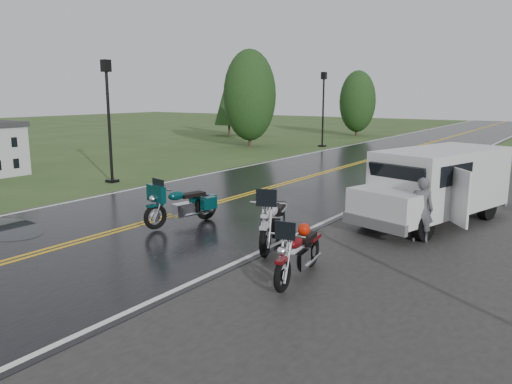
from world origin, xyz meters
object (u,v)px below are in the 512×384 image
person_at_van (421,211)px  motorcycle_silver (265,228)px  motorcycle_red (283,262)px  lamp_post_near_left (109,122)px  lamp_post_far_left (323,109)px  van_white (370,190)px  motorcycle_teal (155,207)px

person_at_van → motorcycle_silver: bearing=35.5°
motorcycle_red → lamp_post_near_left: lamp_post_near_left is taller
lamp_post_near_left → lamp_post_far_left: (0.62, 16.29, 0.05)m
lamp_post_near_left → van_white: bearing=-4.1°
person_at_van → van_white: bearing=-38.6°
motorcycle_teal → person_at_van: 6.23m
motorcycle_silver → lamp_post_far_left: size_ratio=0.49×
van_white → motorcycle_teal: bearing=-126.1°
lamp_post_near_left → lamp_post_far_left: bearing=87.8°
motorcycle_silver → person_at_van: bearing=31.9°
motorcycle_red → motorcycle_silver: motorcycle_silver is taller
lamp_post_near_left → motorcycle_teal: bearing=-32.0°
motorcycle_teal → lamp_post_far_left: lamp_post_far_left is taller
motorcycle_red → lamp_post_near_left: bearing=144.1°
motorcycle_teal → motorcycle_silver: bearing=8.1°
motorcycle_teal → motorcycle_silver: (3.39, -0.27, 0.06)m
motorcycle_red → van_white: van_white is taller
motorcycle_red → motorcycle_teal: bearing=151.9°
van_white → person_at_van: bearing=-4.7°
van_white → person_at_van: (1.43, -0.54, -0.24)m
person_at_van → lamp_post_near_left: bearing=-24.2°
motorcycle_teal → van_white: bearing=50.7°
motorcycle_teal → person_at_van: bearing=38.7°
motorcycle_silver → lamp_post_far_left: 22.61m
motorcycle_red → lamp_post_near_left: (-11.06, 5.62, 1.71)m
motorcycle_red → van_white: size_ratio=0.40×
motorcycle_red → lamp_post_far_left: 24.34m
motorcycle_teal → motorcycle_silver: motorcycle_silver is taller
motorcycle_teal → person_at_van: size_ratio=1.43×
person_at_van → motorcycle_red: bearing=59.2°
van_white → lamp_post_near_left: bearing=-168.2°
motorcycle_teal → lamp_post_near_left: bearing=160.8°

